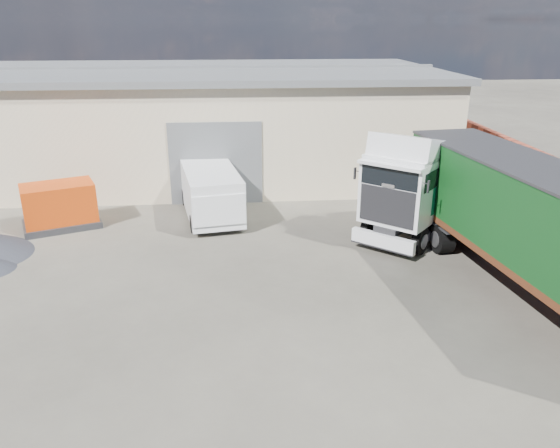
{
  "coord_description": "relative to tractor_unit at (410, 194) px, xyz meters",
  "views": [
    {
      "loc": [
        -1.07,
        -13.17,
        7.65
      ],
      "look_at": [
        0.22,
        3.0,
        1.55
      ],
      "focal_mm": 35.0,
      "sensor_mm": 36.0,
      "label": 1
    }
  ],
  "objects": [
    {
      "name": "orange_skip",
      "position": [
        -13.14,
        2.18,
        -0.95
      ],
      "size": [
        3.26,
        2.68,
        1.75
      ],
      "rotation": [
        0.0,
        0.0,
        0.39
      ],
      "color": "#2D2D30",
      "rests_on": "ground"
    },
    {
      "name": "panel_van",
      "position": [
        -7.31,
        2.81,
        -0.67
      ],
      "size": [
        2.84,
        5.21,
        2.02
      ],
      "rotation": [
        0.0,
        0.0,
        0.17
      ],
      "color": "black",
      "rests_on": "ground"
    },
    {
      "name": "ground",
      "position": [
        -5.14,
        -5.3,
        -1.71
      ],
      "size": [
        120.0,
        120.0,
        0.0
      ],
      "primitive_type": "plane",
      "color": "#2A2822",
      "rests_on": "ground"
    },
    {
      "name": "warehouse",
      "position": [
        -11.14,
        10.7,
        0.95
      ],
      "size": [
        30.6,
        12.6,
        5.42
      ],
      "color": "beige",
      "rests_on": "ground"
    },
    {
      "name": "box_trailer",
      "position": [
        2.15,
        -4.4,
        0.62
      ],
      "size": [
        3.82,
        11.7,
        3.82
      ],
      "rotation": [
        0.0,
        0.0,
        0.12
      ],
      "color": "#2D2D30",
      "rests_on": "ground"
    },
    {
      "name": "tractor_unit",
      "position": [
        0.0,
        0.0,
        0.0
      ],
      "size": [
        5.66,
        5.97,
        4.07
      ],
      "rotation": [
        0.0,
        0.0,
        -0.73
      ],
      "color": "black",
      "rests_on": "ground"
    }
  ]
}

